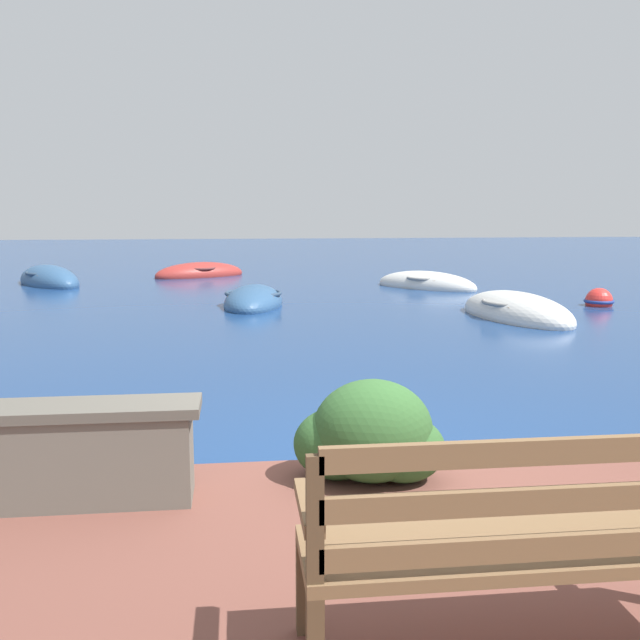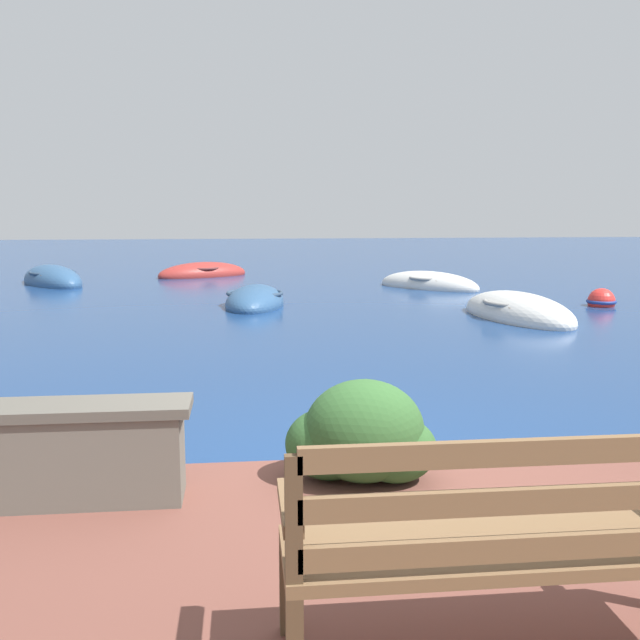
% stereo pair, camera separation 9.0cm
% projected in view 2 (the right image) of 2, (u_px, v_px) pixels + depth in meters
% --- Properties ---
extents(ground_plane, '(80.00, 80.00, 0.00)m').
position_uv_depth(ground_plane, '(371.00, 487.00, 4.96)').
color(ground_plane, navy).
extents(park_bench, '(1.69, 0.48, 0.93)m').
position_uv_depth(park_bench, '(508.00, 539.00, 2.65)').
color(park_bench, brown).
rests_on(park_bench, patio_terrace).
extents(hedge_clump_far_left, '(0.72, 0.52, 0.49)m').
position_uv_depth(hedge_clump_far_left, '(17.00, 453.00, 4.37)').
color(hedge_clump_far_left, '#38662D').
rests_on(hedge_clump_far_left, patio_terrace).
extents(hedge_clump_left, '(0.95, 0.68, 0.64)m').
position_uv_depth(hedge_clump_left, '(362.00, 437.00, 4.47)').
color(hedge_clump_left, '#2D5628').
rests_on(hedge_clump_left, patio_terrace).
extents(rowboat_nearest, '(1.79, 3.05, 0.81)m').
position_uv_depth(rowboat_nearest, '(518.00, 314.00, 12.50)').
color(rowboat_nearest, silver).
rests_on(rowboat_nearest, ground_plane).
extents(rowboat_mid, '(1.47, 2.50, 0.71)m').
position_uv_depth(rowboat_mid, '(255.00, 303.00, 14.09)').
color(rowboat_mid, '#2D517A').
rests_on(rowboat_mid, ground_plane).
extents(rowboat_far, '(2.56, 2.64, 0.71)m').
position_uv_depth(rowboat_far, '(429.00, 285.00, 17.20)').
color(rowboat_far, silver).
rests_on(rowboat_far, ground_plane).
extents(rowboat_outer, '(2.46, 2.93, 0.86)m').
position_uv_depth(rowboat_outer, '(52.00, 281.00, 18.01)').
color(rowboat_outer, '#2D517A').
rests_on(rowboat_outer, ground_plane).
extents(rowboat_distant, '(2.79, 2.08, 0.71)m').
position_uv_depth(rowboat_distant, '(203.00, 274.00, 20.08)').
color(rowboat_distant, '#9E2D28').
rests_on(rowboat_distant, ground_plane).
extents(mooring_buoy, '(0.58, 0.58, 0.52)m').
position_uv_depth(mooring_buoy, '(601.00, 301.00, 14.03)').
color(mooring_buoy, red).
rests_on(mooring_buoy, ground_plane).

